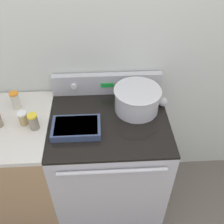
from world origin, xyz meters
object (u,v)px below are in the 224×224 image
object	(u,v)px
casserole_dish	(76,127)
spice_jar_orange_cap	(16,100)
spice_jar_white_cap	(23,118)
ladle	(162,101)
spice_jar_yellow_cap	(33,122)
mixing_bowl	(137,99)

from	to	relation	value
casserole_dish	spice_jar_orange_cap	world-z (taller)	spice_jar_orange_cap
spice_jar_white_cap	ladle	bearing A→B (deg)	9.71
casserole_dish	spice_jar_yellow_cap	distance (m)	0.27
spice_jar_white_cap	casserole_dish	bearing A→B (deg)	-12.01
spice_jar_yellow_cap	spice_jar_white_cap	xyz separation A→B (m)	(-0.07, 0.04, -0.01)
casserole_dish	ladle	bearing A→B (deg)	21.28
spice_jar_yellow_cap	mixing_bowl	bearing A→B (deg)	13.39
spice_jar_yellow_cap	ladle	bearing A→B (deg)	13.38
mixing_bowl	ladle	distance (m)	0.20
casserole_dish	spice_jar_orange_cap	distance (m)	0.48
casserole_dish	spice_jar_yellow_cap	xyz separation A→B (m)	(-0.26, 0.03, 0.04)
spice_jar_yellow_cap	spice_jar_white_cap	world-z (taller)	spice_jar_yellow_cap
casserole_dish	ladle	distance (m)	0.63
casserole_dish	spice_jar_orange_cap	xyz separation A→B (m)	(-0.41, 0.24, 0.05)
spice_jar_yellow_cap	casserole_dish	bearing A→B (deg)	-5.88
casserole_dish	spice_jar_orange_cap	size ratio (longest dim) A/B	2.46
spice_jar_white_cap	spice_jar_orange_cap	distance (m)	0.18
ladle	spice_jar_yellow_cap	xyz separation A→B (m)	(-0.85, -0.20, 0.04)
spice_jar_white_cap	spice_jar_orange_cap	size ratio (longest dim) A/B	0.73
ladle	spice_jar_white_cap	world-z (taller)	spice_jar_white_cap
mixing_bowl	casserole_dish	world-z (taller)	mixing_bowl
ladle	spice_jar_orange_cap	world-z (taller)	spice_jar_orange_cap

